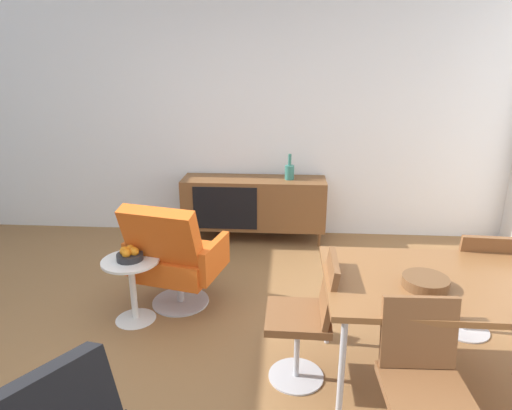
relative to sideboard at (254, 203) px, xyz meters
name	(u,v)px	position (x,y,z in m)	size (l,w,h in m)	color
ground_plane	(188,368)	(-0.28, -2.30, -0.44)	(8.32, 8.32, 0.00)	olive
wall_back	(231,114)	(-0.28, 0.30, 0.96)	(6.80, 0.12, 2.80)	white
sideboard	(254,203)	(0.00, 0.00, 0.00)	(1.60, 0.45, 0.72)	brown
vase_cobalt	(289,171)	(0.40, 0.00, 0.37)	(0.10, 0.10, 0.28)	#337266
dining_table	(460,287)	(1.40, -2.34, 0.26)	(1.60, 0.90, 0.74)	brown
wooden_bowl_on_table	(425,282)	(1.17, -2.43, 0.33)	(0.26, 0.26, 0.06)	brown
dining_chair_back_right	(476,279)	(1.75, -1.78, 0.03)	(0.42, 0.45, 0.86)	brown
dining_chair_near_window	(308,315)	(0.51, -2.34, 0.03)	(0.43, 0.41, 0.86)	brown
dining_chair_front_left	(422,380)	(1.05, -2.90, 0.03)	(0.41, 0.44, 0.86)	brown
lounge_chair_red	(174,256)	(-0.53, -1.53, 0.03)	(0.82, 0.78, 0.95)	#D85919
side_table_round	(132,283)	(-0.82, -1.74, -0.12)	(0.44, 0.44, 0.52)	white
fruit_bowl	(129,255)	(-0.82, -1.74, 0.12)	(0.20, 0.20, 0.11)	#262628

